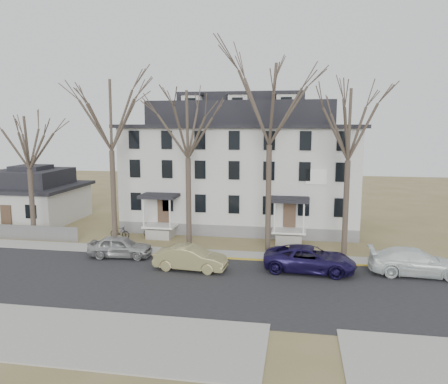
% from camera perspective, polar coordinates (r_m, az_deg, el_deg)
% --- Properties ---
extents(ground, '(120.00, 120.00, 0.00)m').
position_cam_1_polar(ground, '(23.77, 1.51, -14.09)').
color(ground, olive).
rests_on(ground, ground).
extents(main_road, '(120.00, 10.00, 0.04)m').
position_cam_1_polar(main_road, '(25.61, 2.16, -12.37)').
color(main_road, '#27272A').
rests_on(main_road, ground).
extents(far_sidewalk, '(120.00, 2.00, 0.08)m').
position_cam_1_polar(far_sidewalk, '(31.24, 3.63, -8.43)').
color(far_sidewalk, '#A09F97').
rests_on(far_sidewalk, ground).
extents(near_sidewalk_left, '(20.00, 5.00, 0.08)m').
position_cam_1_polar(near_sidewalk_left, '(22.06, -22.60, -16.70)').
color(near_sidewalk_left, '#A09F97').
rests_on(near_sidewalk_left, ground).
extents(yellow_curb, '(14.00, 0.25, 0.06)m').
position_cam_1_polar(yellow_curb, '(30.29, 13.01, -9.20)').
color(yellow_curb, gold).
rests_on(yellow_curb, ground).
extents(boarding_house, '(20.80, 12.36, 12.05)m').
position_cam_1_polar(boarding_house, '(40.15, 2.37, 3.28)').
color(boarding_house, slate).
rests_on(boarding_house, ground).
extents(small_house, '(8.70, 8.70, 5.00)m').
position_cam_1_polar(small_house, '(45.80, -23.67, -0.72)').
color(small_house, beige).
rests_on(small_house, ground).
extents(tree_far_left, '(8.40, 8.40, 13.72)m').
position_cam_1_polar(tree_far_left, '(34.50, -14.65, 10.35)').
color(tree_far_left, '#473B31').
rests_on(tree_far_left, ground).
extents(tree_mid_left, '(7.80, 7.80, 12.74)m').
position_cam_1_polar(tree_mid_left, '(32.50, -4.78, 9.41)').
color(tree_mid_left, '#473B31').
rests_on(tree_mid_left, ground).
extents(tree_center, '(9.00, 9.00, 14.70)m').
position_cam_1_polar(tree_center, '(31.60, 6.03, 12.10)').
color(tree_center, '#473B31').
rests_on(tree_center, ground).
extents(tree_mid_right, '(7.80, 7.80, 12.74)m').
position_cam_1_polar(tree_mid_right, '(31.66, 16.09, 9.11)').
color(tree_mid_right, '#473B31').
rests_on(tree_mid_right, ground).
extents(tree_bungalow, '(6.60, 6.60, 10.78)m').
position_cam_1_polar(tree_bungalow, '(37.91, -24.27, 6.34)').
color(tree_bungalow, '#473B31').
rests_on(tree_bungalow, ground).
extents(car_silver, '(4.56, 2.14, 1.51)m').
position_cam_1_polar(car_silver, '(31.63, -13.39, -7.01)').
color(car_silver, '#A4A4A4').
rests_on(car_silver, ground).
extents(car_tan, '(4.75, 1.93, 1.53)m').
position_cam_1_polar(car_tan, '(28.30, -4.40, -8.66)').
color(car_tan, '#958C58').
rests_on(car_tan, ground).
extents(car_navy, '(5.91, 3.06, 1.59)m').
position_cam_1_polar(car_navy, '(28.42, 11.12, -8.66)').
color(car_navy, '#18113E').
rests_on(car_navy, ground).
extents(car_white, '(5.63, 2.36, 1.62)m').
position_cam_1_polar(car_white, '(29.74, 23.73, -8.44)').
color(car_white, white).
rests_on(car_white, ground).
extents(bicycle_left, '(1.73, 1.25, 0.87)m').
position_cam_1_polar(bicycle_left, '(36.39, -9.55, -5.33)').
color(bicycle_left, black).
rests_on(bicycle_left, ground).
extents(bicycle_right, '(1.78, 0.69, 1.04)m').
position_cam_1_polar(bicycle_right, '(36.73, -13.46, -5.18)').
color(bicycle_right, black).
rests_on(bicycle_right, ground).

